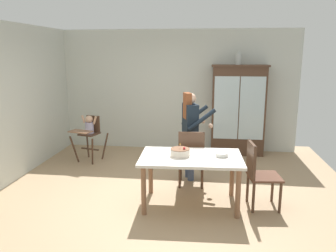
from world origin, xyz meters
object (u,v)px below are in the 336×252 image
adult_person (191,125)px  birthday_cake (180,152)px  ceramic_vase (238,59)px  serving_bowl (222,154)px  dining_chair_right_end (258,170)px  dining_chair_far_side (191,155)px  high_chair_with_toddler (89,130)px  dining_table (191,163)px  china_cabinet (238,110)px

adult_person → birthday_cake: (-0.09, -1.03, -0.17)m
ceramic_vase → serving_bowl: size_ratio=1.50×
birthday_cake → dining_chair_right_end: 1.13m
adult_person → dining_chair_far_side: bearing=166.9°
serving_bowl → dining_chair_right_end: 0.55m
ceramic_vase → high_chair_with_toddler: 3.43m
dining_table → birthday_cake: (-0.16, 0.00, 0.15)m
ceramic_vase → serving_bowl: bearing=-98.4°
adult_person → dining_chair_right_end: size_ratio=1.59×
birthday_cake → dining_chair_far_side: 0.72m
dining_table → dining_chair_right_end: dining_chair_right_end is taller
adult_person → birthday_cake: adult_person is taller
china_cabinet → high_chair_with_toddler: size_ratio=2.05×
china_cabinet → adult_person: bearing=-119.5°
china_cabinet → high_chair_with_toddler: (-3.03, -0.90, -0.32)m
dining_table → serving_bowl: serving_bowl is taller
adult_person → high_chair_with_toddler: bearing=51.1°
ceramic_vase → dining_chair_far_side: bearing=-113.0°
high_chair_with_toddler → birthday_cake: size_ratio=3.39×
high_chair_with_toddler → adult_person: size_ratio=0.62×
adult_person → serving_bowl: bearing=-172.3°
dining_chair_far_side → dining_chair_right_end: bearing=144.8°
china_cabinet → adult_person: china_cabinet is taller
ceramic_vase → dining_table: ceramic_vase is taller
high_chair_with_toddler → dining_chair_far_side: bearing=-11.3°
high_chair_with_toddler → serving_bowl: (2.61, -1.72, 0.11)m
adult_person → serving_bowl: 1.12m
dining_chair_far_side → adult_person: bearing=-85.7°
high_chair_with_toddler → china_cabinet: bearing=32.5°
dining_table → dining_chair_right_end: size_ratio=1.55×
serving_bowl → dining_chair_far_side: dining_chair_far_side is taller
ceramic_vase → birthday_cake: ceramic_vase is taller
serving_bowl → china_cabinet: bearing=80.8°
serving_bowl → dining_chair_right_end: (0.51, -0.02, -0.21)m
dining_table → serving_bowl: bearing=6.6°
dining_table → dining_chair_far_side: size_ratio=1.55×
adult_person → dining_chair_right_end: bearing=-154.0°
ceramic_vase → china_cabinet: bearing=-5.5°
dining_table → birthday_cake: bearing=179.1°
ceramic_vase → dining_table: size_ratio=0.18×
ceramic_vase → high_chair_with_toddler: size_ratio=0.28×
ceramic_vase → dining_chair_far_side: 2.65m
ceramic_vase → birthday_cake: bearing=-110.1°
high_chair_with_toddler → dining_chair_far_side: size_ratio=0.99×
dining_chair_far_side → china_cabinet: bearing=-116.0°
birthday_cake → dining_chair_right_end: bearing=1.7°
china_cabinet → serving_bowl: 2.67m
high_chair_with_toddler → serving_bowl: size_ratio=5.28×
birthday_cake → dining_chair_right_end: (1.10, 0.03, -0.24)m
china_cabinet → high_chair_with_toddler: bearing=-163.4°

